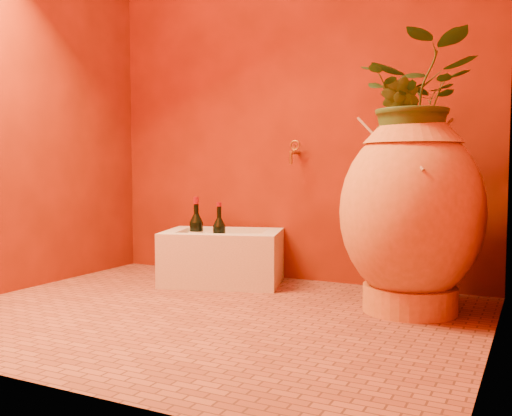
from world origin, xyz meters
The scene contains 12 objects.
floor centered at (0.00, 0.00, 0.00)m, with size 2.50×2.50×0.00m, color brown.
wall_back centered at (0.00, 1.00, 1.25)m, with size 2.50×0.02×2.50m, color #5E1805.
wall_left centered at (-1.25, 0.00, 1.25)m, with size 0.02×2.00×2.50m, color #5E1805.
wall_right centered at (1.25, 0.00, 1.25)m, with size 0.02×2.00×2.50m, color #5E1805.
amphora centered at (0.85, 0.49, 0.49)m, with size 0.84×0.84×0.98m.
stone_basin centered at (-0.31, 0.68, 0.15)m, with size 0.80×0.67×0.32m.
wine_bottle_a centered at (-0.29, 0.60, 0.29)m, with size 0.08×0.08×0.32m.
wine_bottle_b centered at (-0.44, 0.59, 0.30)m, with size 0.08×0.08×0.33m.
wine_bottle_c centered at (-0.44, 0.59, 0.30)m, with size 0.08×0.08×0.35m.
wall_tap centered at (0.05, 0.92, 0.80)m, with size 0.06×0.14×0.15m.
plant_main centered at (0.87, 0.49, 1.02)m, with size 0.52×0.45×0.58m, color #284A1A.
plant_side centered at (0.79, 0.44, 0.92)m, with size 0.22×0.17×0.39m, color #284A1A.
Camera 1 is at (1.41, -2.29, 0.70)m, focal length 40.00 mm.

